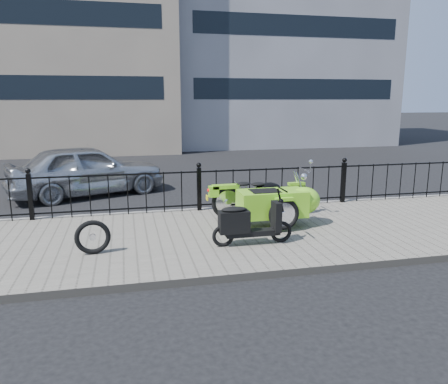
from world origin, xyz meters
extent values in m
plane|color=black|center=(0.00, 0.00, 0.00)|extent=(120.00, 120.00, 0.00)
cube|color=#696459|center=(0.00, -0.50, 0.06)|extent=(30.00, 3.80, 0.12)
cube|color=gray|center=(0.00, 1.44, 0.06)|extent=(30.00, 0.10, 0.12)
cylinder|color=black|center=(0.00, 1.30, 0.99)|extent=(14.00, 0.04, 0.04)
cylinder|color=black|center=(0.00, 1.30, 0.24)|extent=(14.00, 0.04, 0.04)
cube|color=black|center=(-3.50, 1.30, 0.60)|extent=(0.09, 0.09, 0.96)
sphere|color=black|center=(-3.50, 1.30, 1.14)|extent=(0.11, 0.11, 0.11)
cube|color=black|center=(0.00, 1.30, 0.60)|extent=(0.09, 0.09, 0.96)
sphere|color=black|center=(0.00, 1.30, 1.14)|extent=(0.11, 0.11, 0.11)
cube|color=black|center=(3.50, 1.30, 0.60)|extent=(0.09, 0.09, 0.96)
sphere|color=black|center=(3.50, 1.30, 1.14)|extent=(0.11, 0.11, 0.11)
cube|color=gray|center=(-6.00, 16.00, 6.00)|extent=(14.00, 8.00, 12.00)
cube|color=black|center=(-6.00, 12.02, 3.00)|extent=(12.50, 0.06, 1.00)
cube|color=black|center=(-6.00, 12.02, 6.00)|extent=(12.50, 0.06, 1.00)
cube|color=gray|center=(7.00, 17.00, 7.50)|extent=(12.00, 8.00, 15.00)
cube|color=black|center=(7.00, 13.02, 3.00)|extent=(10.50, 0.06, 1.00)
cube|color=black|center=(7.00, 13.02, 6.00)|extent=(10.50, 0.06, 1.00)
torus|color=black|center=(1.96, 0.47, 0.46)|extent=(0.69, 0.09, 0.69)
torus|color=black|center=(0.46, 0.47, 0.46)|extent=(0.69, 0.09, 0.69)
torus|color=black|center=(1.26, -0.67, 0.46)|extent=(0.60, 0.08, 0.60)
cube|color=gray|center=(1.21, 0.47, 0.48)|extent=(0.34, 0.22, 0.24)
cylinder|color=black|center=(1.21, 0.47, 0.41)|extent=(1.40, 0.04, 0.04)
ellipsoid|color=black|center=(1.33, 0.47, 0.72)|extent=(0.54, 0.29, 0.26)
cylinder|color=silver|center=(2.14, 0.47, 1.08)|extent=(0.03, 0.56, 0.03)
cylinder|color=silver|center=(2.02, 0.47, 0.77)|extent=(0.25, 0.04, 0.59)
sphere|color=silver|center=(2.12, 0.47, 0.95)|extent=(0.15, 0.15, 0.15)
cube|color=#80DA24|center=(1.96, 0.47, 0.79)|extent=(0.36, 0.12, 0.06)
cube|color=#80DA24|center=(0.41, 0.47, 0.80)|extent=(0.55, 0.16, 0.08)
ellipsoid|color=black|center=(1.11, 0.47, 0.82)|extent=(0.31, 0.22, 0.08)
ellipsoid|color=black|center=(0.79, 0.47, 0.84)|extent=(0.31, 0.22, 0.08)
sphere|color=red|center=(0.06, 0.47, 0.74)|extent=(0.07, 0.07, 0.07)
cube|color=yellow|center=(0.04, 0.57, 0.56)|extent=(0.02, 0.14, 0.10)
cube|color=#80DA24|center=(1.16, -0.28, 0.59)|extent=(1.30, 0.62, 0.50)
ellipsoid|color=#80DA24|center=(1.81, -0.28, 0.61)|extent=(0.65, 0.60, 0.54)
cube|color=black|center=(1.01, -0.28, 0.82)|extent=(0.55, 0.43, 0.06)
cube|color=#80DA24|center=(1.26, -0.67, 0.76)|extent=(0.34, 0.11, 0.06)
torus|color=black|center=(1.02, -1.20, 0.31)|extent=(0.38, 0.07, 0.38)
torus|color=black|center=(-0.02, -1.20, 0.31)|extent=(0.38, 0.07, 0.38)
cube|color=black|center=(0.50, -1.20, 0.33)|extent=(0.94, 0.21, 0.09)
cube|color=black|center=(0.17, -1.20, 0.54)|extent=(0.52, 0.24, 0.38)
ellipsoid|color=black|center=(0.17, -1.20, 0.76)|extent=(0.44, 0.22, 0.09)
cube|color=black|center=(0.92, -1.20, 0.59)|extent=(0.11, 0.28, 0.52)
cylinder|color=black|center=(0.99, -1.20, 0.87)|extent=(0.15, 0.04, 0.42)
cylinder|color=black|center=(1.03, -1.20, 1.06)|extent=(0.03, 0.41, 0.03)
torus|color=black|center=(-2.14, -1.09, 0.40)|extent=(0.57, 0.14, 0.57)
imported|color=#ABAEB2|center=(-2.59, 4.02, 0.69)|extent=(4.36, 2.95, 1.38)
camera|label=1|loc=(-1.57, -8.06, 2.59)|focal=35.00mm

